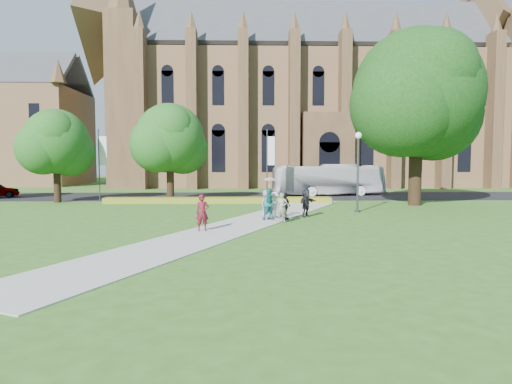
{
  "coord_description": "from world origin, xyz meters",
  "views": [
    {
      "loc": [
        0.02,
        -23.11,
        3.41
      ],
      "look_at": [
        0.73,
        2.82,
        1.6
      ],
      "focal_mm": 32.0,
      "sensor_mm": 36.0,
      "label": 1
    }
  ],
  "objects_px": {
    "tour_coach": "(329,180)",
    "streetlamp": "(358,162)",
    "large_tree": "(417,94)",
    "pedestrian_0": "(202,213)"
  },
  "relations": [
    {
      "from": "pedestrian_0",
      "to": "streetlamp",
      "type": "bearing_deg",
      "value": 25.11
    },
    {
      "from": "tour_coach",
      "to": "streetlamp",
      "type": "bearing_deg",
      "value": 165.98
    },
    {
      "from": "large_tree",
      "to": "pedestrian_0",
      "type": "xyz_separation_m",
      "value": [
        -14.95,
        -12.39,
        -7.46
      ]
    },
    {
      "from": "large_tree",
      "to": "tour_coach",
      "type": "bearing_deg",
      "value": 116.42
    },
    {
      "from": "large_tree",
      "to": "pedestrian_0",
      "type": "height_order",
      "value": "large_tree"
    },
    {
      "from": "tour_coach",
      "to": "pedestrian_0",
      "type": "xyz_separation_m",
      "value": [
        -10.18,
        -21.99,
        -0.62
      ]
    },
    {
      "from": "streetlamp",
      "to": "pedestrian_0",
      "type": "xyz_separation_m",
      "value": [
        -9.45,
        -7.89,
        -2.39
      ]
    },
    {
      "from": "streetlamp",
      "to": "large_tree",
      "type": "xyz_separation_m",
      "value": [
        5.5,
        4.5,
        5.07
      ]
    },
    {
      "from": "streetlamp",
      "to": "large_tree",
      "type": "bearing_deg",
      "value": 39.29
    },
    {
      "from": "large_tree",
      "to": "tour_coach",
      "type": "relative_size",
      "value": 1.22
    }
  ]
}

